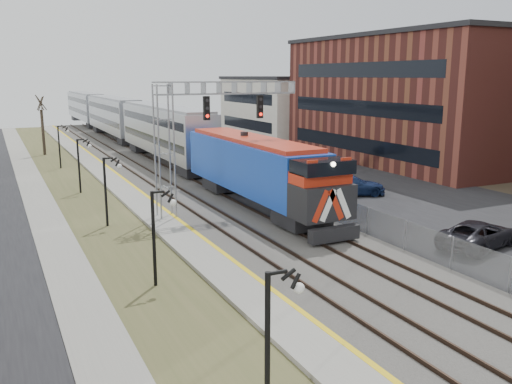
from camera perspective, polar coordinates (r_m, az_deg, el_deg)
sidewalk at (r=38.57m, az=-21.71°, el=-1.35°), size 2.00×120.00×0.08m
grass_median at (r=38.88m, az=-17.32°, el=-0.95°), size 4.00×120.00×0.06m
platform at (r=39.39m, az=-13.02°, el=-0.40°), size 2.00×120.00×0.24m
ballast_bed at (r=40.76m, az=-6.17°, el=0.23°), size 8.00×120.00×0.20m
parking_lot at (r=46.15m, az=7.98°, el=1.48°), size 16.00×120.00×0.04m
platform_edge at (r=39.56m, az=-11.79°, el=-0.11°), size 0.24×120.00×0.01m
track_near at (r=40.11m, az=-8.86°, el=0.21°), size 1.58×120.00×0.15m
track_far at (r=41.25m, az=-4.22°, el=0.66°), size 1.58×120.00×0.15m
train at (r=68.02m, az=-13.33°, el=7.14°), size 3.00×85.85×5.33m
signal_gantry at (r=32.49m, az=-6.78°, el=6.98°), size 9.00×1.07×8.15m
lampposts at (r=22.49m, az=-10.90°, el=-4.78°), size 0.14×62.14×4.00m
fence at (r=42.20m, az=-0.82°, el=1.68°), size 0.04×120.00×1.60m
buildings_east at (r=51.96m, az=23.73°, el=8.75°), size 16.00×76.00×15.00m
car_lot_c at (r=29.27m, az=22.36°, el=-4.21°), size 5.32×3.40×1.37m
car_lot_d at (r=39.64m, az=9.90°, el=0.70°), size 5.38×3.78×1.45m
car_lot_e at (r=41.23m, az=3.58°, el=1.28°), size 4.52×3.09×1.43m
car_lot_f at (r=41.86m, az=4.84°, el=1.44°), size 4.61×2.35×1.45m
car_lot_g at (r=53.27m, az=0.01°, el=3.79°), size 4.45×2.27×1.45m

